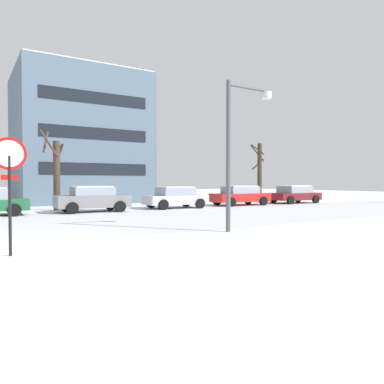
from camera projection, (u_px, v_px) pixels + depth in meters
ground_plane at (38, 240)px, 10.97m from camera, size 120.00×120.00×0.00m
road_surface at (22, 227)px, 14.13m from camera, size 80.00×9.42×0.00m
stop_sign at (9, 173)px, 8.53m from camera, size 0.76×0.08×2.76m
street_lamp at (237, 138)px, 12.82m from camera, size 2.02×0.36×5.20m
parked_car_gray at (93, 199)px, 21.03m from camera, size 4.11×2.18×1.48m
parked_car_silver at (175, 197)px, 23.95m from camera, size 4.08×2.22×1.40m
parked_car_red at (240, 195)px, 26.86m from camera, size 4.46×2.12×1.43m
parked_car_maroon at (294, 194)px, 29.58m from camera, size 4.28×2.24×1.42m
tree_far_right at (56, 172)px, 22.20m from camera, size 1.41×1.81×4.84m
tree_far_left at (259, 171)px, 31.61m from camera, size 1.58×1.58×5.01m
building_far_right at (79, 139)px, 31.84m from camera, size 10.14×9.82×10.80m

